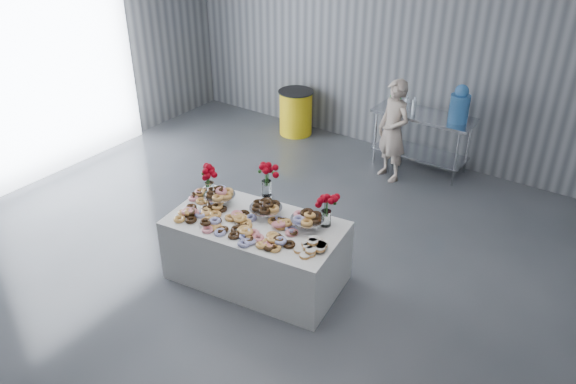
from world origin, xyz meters
name	(u,v)px	position (x,y,z in m)	size (l,w,h in m)	color
ground	(215,293)	(0.00, 0.00, 0.00)	(9.00, 9.00, 0.00)	#3C3F44
room_walls	(178,51)	(-0.27, 0.07, 2.64)	(8.04, 9.04, 4.02)	gray
display_table	(256,251)	(0.21, 0.49, 0.38)	(1.90, 1.00, 0.75)	silver
prep_table	(422,131)	(0.60, 4.10, 0.62)	(1.50, 0.60, 0.90)	silver
donut_mounds	(252,221)	(0.21, 0.44, 0.80)	(1.80, 0.80, 0.09)	#D68A4E
cake_stand_left	(219,194)	(-0.35, 0.57, 0.89)	(0.36, 0.36, 0.17)	silver
cake_stand_mid	(266,206)	(0.24, 0.65, 0.89)	(0.36, 0.36, 0.17)	silver
cake_stand_right	(307,218)	(0.74, 0.71, 0.89)	(0.36, 0.36, 0.17)	silver
danish_pile	(312,244)	(0.98, 0.44, 0.81)	(0.48, 0.48, 0.11)	silver
bouquet_left	(209,174)	(-0.56, 0.64, 1.05)	(0.26, 0.26, 0.42)	white
bouquet_right	(327,202)	(0.87, 0.88, 1.05)	(0.26, 0.26, 0.42)	white
bouquet_center	(266,177)	(0.12, 0.83, 1.13)	(0.26, 0.26, 0.57)	silver
water_jug	(460,105)	(1.10, 4.10, 1.15)	(0.28, 0.28, 0.55)	#4392E6
drink_bottles	(403,103)	(0.28, 4.00, 1.04)	(0.54, 0.08, 0.27)	#268C33
person	(393,131)	(0.37, 3.55, 0.76)	(0.56, 0.37, 1.53)	#CC8C93
trash_barrel	(296,112)	(-1.72, 4.10, 0.39)	(0.61, 0.61, 0.78)	yellow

